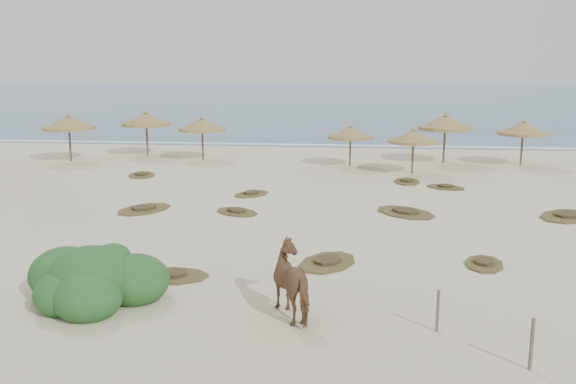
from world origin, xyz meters
name	(u,v)px	position (x,y,z in m)	size (l,w,h in m)	color
ground	(267,262)	(0.00, 0.00, 0.00)	(160.00, 160.00, 0.00)	beige
ocean	(339,99)	(0.00, 75.00, 0.00)	(200.00, 100.00, 0.01)	#284F78
foam_line	(319,145)	(0.00, 26.00, 0.00)	(70.00, 0.60, 0.01)	white
palapa_0	(69,123)	(-14.14, 17.54, 2.23)	(3.95, 3.95, 2.87)	brown
palapa_1	(146,120)	(-10.38, 20.29, 2.21)	(3.43, 3.43, 2.84)	brown
palapa_2	(202,125)	(-6.53, 18.97, 2.06)	(3.59, 3.59, 2.66)	brown
palapa_3	(350,133)	(2.27, 17.58, 1.86)	(3.27, 3.27, 2.40)	brown
palapa_4	(413,137)	(5.58, 15.61, 1.92)	(3.46, 3.46, 2.48)	brown
palapa_5	(445,123)	(7.66, 19.20, 2.31)	(4.11, 4.11, 2.98)	brown
palapa_6	(523,129)	(11.93, 18.88, 2.07)	(2.85, 2.85, 2.66)	brown
horse	(296,281)	(1.26, -3.98, 0.86)	(0.93, 2.03, 1.72)	brown
fence_post_near	(532,344)	(6.11, -6.19, 0.54)	(0.08, 0.08, 1.08)	#6E5F52
fence_post_far	(438,311)	(4.50, -4.55, 0.49)	(0.07, 0.07, 0.98)	#6E5F52
bush	(94,281)	(-3.90, -3.61, 0.54)	(3.70, 3.25, 1.65)	#2C632A
scrub_1	(144,209)	(-5.85, 6.04, 0.05)	(2.63, 2.95, 0.16)	brown
scrub_2	(237,212)	(-2.04, 5.99, 0.05)	(2.31, 2.15, 0.16)	brown
scrub_3	(405,212)	(4.59, 6.60, 0.05)	(3.06, 3.10, 0.16)	brown
scrub_5	(567,216)	(10.76, 6.67, 0.05)	(3.14, 3.24, 0.16)	brown
scrub_6	(142,175)	(-8.43, 13.38, 0.05)	(1.85, 2.37, 0.16)	brown
scrub_7	(407,181)	(5.12, 13.08, 0.05)	(1.39, 2.03, 0.16)	brown
scrub_9	(327,262)	(1.82, 0.03, 0.05)	(2.32, 2.72, 0.16)	brown
scrub_10	(446,187)	(6.84, 11.82, 0.05)	(2.20, 1.94, 0.16)	brown
scrub_11	(171,275)	(-2.51, -1.64, 0.05)	(2.23, 1.51, 0.16)	brown
scrub_12	(484,263)	(6.45, 0.37, 0.05)	(1.41, 1.90, 0.16)	brown
scrub_13	(251,194)	(-2.02, 9.38, 0.05)	(2.01, 2.19, 0.16)	brown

